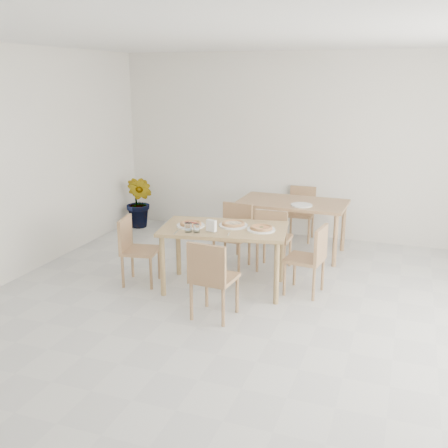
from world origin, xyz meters
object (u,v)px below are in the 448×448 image
(chair_north, at_px, (234,231))
(second_table, at_px, (292,207))
(chair_south, at_px, (211,275))
(pizza_mushroom, at_px, (233,224))
(pizza_pepperoni, at_px, (191,224))
(chair_back_s, at_px, (273,235))
(napkin_holder, at_px, (211,226))
(potted_plant, at_px, (140,202))
(pizza_margherita, at_px, (261,228))
(chair_back_n, at_px, (301,209))
(tumbler_a, at_px, (196,228))
(plate_mushroom, at_px, (233,225))
(tumbler_b, at_px, (188,228))
(chair_west, at_px, (134,246))
(plate_pepperoni, at_px, (191,225))
(main_table, at_px, (224,235))
(plate_margherita, at_px, (261,230))

(chair_north, xyz_separation_m, second_table, (0.59, 0.77, 0.19))
(chair_south, relative_size, pizza_mushroom, 2.68)
(chair_south, distance_m, pizza_pepperoni, 0.96)
(chair_north, relative_size, chair_back_s, 1.00)
(napkin_holder, bearing_deg, potted_plant, 148.49)
(pizza_margherita, xyz_separation_m, chair_back_n, (0.00, 2.25, -0.32))
(chair_north, distance_m, second_table, 0.99)
(pizza_margherita, height_order, tumbler_a, tumbler_a)
(plate_mushroom, height_order, tumbler_b, tumbler_b)
(chair_south, bearing_deg, second_table, -92.71)
(chair_west, bearing_deg, tumbler_a, -106.15)
(second_table, bearing_deg, chair_west, -129.80)
(tumbler_b, bearing_deg, tumbler_a, 12.77)
(chair_south, xyz_separation_m, tumbler_b, (-0.47, 0.52, 0.31))
(plate_pepperoni, bearing_deg, main_table, 12.33)
(plate_pepperoni, bearing_deg, pizza_pepperoni, 153.43)
(pizza_margherita, bearing_deg, tumbler_a, -154.19)
(main_table, xyz_separation_m, second_table, (0.46, 1.55, 0.00))
(napkin_holder, bearing_deg, second_table, 88.24)
(chair_north, distance_m, plate_pepperoni, 0.94)
(plate_mushroom, xyz_separation_m, second_table, (0.37, 1.47, -0.09))
(chair_back_n, bearing_deg, second_table, -89.85)
(chair_south, relative_size, pizza_margherita, 2.87)
(chair_north, distance_m, plate_mushroom, 0.78)
(napkin_holder, bearing_deg, chair_west, -166.76)
(chair_south, xyz_separation_m, pizza_margherita, (0.28, 0.85, 0.29))
(chair_west, relative_size, plate_margherita, 2.56)
(main_table, relative_size, second_table, 1.03)
(plate_pepperoni, xyz_separation_m, pizza_pepperoni, (-0.00, 0.00, 0.02))
(plate_mushroom, height_order, chair_back_n, chair_back_n)
(plate_margherita, xyz_separation_m, second_table, (0.02, 1.52, -0.09))
(pizza_mushroom, distance_m, chair_back_s, 0.79)
(main_table, xyz_separation_m, pizza_mushroom, (0.08, 0.08, 0.12))
(tumbler_a, height_order, chair_back_s, tumbler_a)
(second_table, bearing_deg, tumbler_b, -111.20)
(main_table, distance_m, chair_west, 1.11)
(chair_west, height_order, tumbler_b, tumbler_b)
(chair_back_n, bearing_deg, chair_west, -122.43)
(chair_west, distance_m, pizza_margherita, 1.56)
(tumbler_b, distance_m, second_table, 2.02)
(plate_pepperoni, bearing_deg, chair_back_s, 47.13)
(tumbler_b, distance_m, potted_plant, 2.98)
(pizza_margherita, distance_m, napkin_holder, 0.57)
(chair_south, relative_size, plate_mushroom, 2.51)
(chair_north, xyz_separation_m, tumbler_b, (-0.17, -1.09, 0.32))
(tumbler_a, relative_size, potted_plant, 0.11)
(pizza_mushroom, xyz_separation_m, second_table, (0.37, 1.47, -0.12))
(chair_north, bearing_deg, pizza_mushroom, -67.68)
(pizza_pepperoni, xyz_separation_m, chair_back_s, (0.77, 0.83, -0.30))
(chair_west, xyz_separation_m, pizza_margherita, (1.51, 0.23, 0.31))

